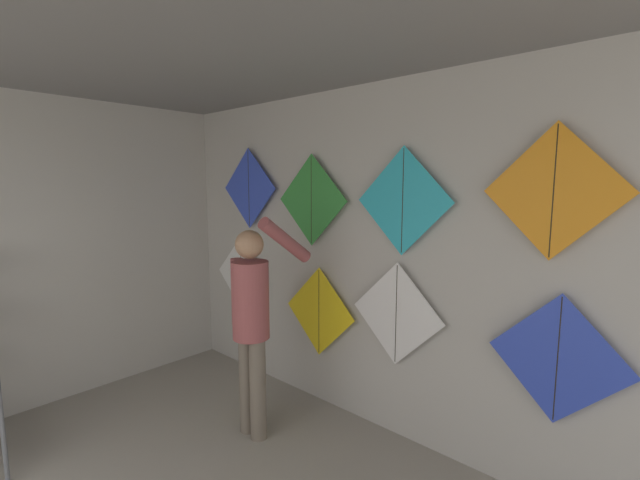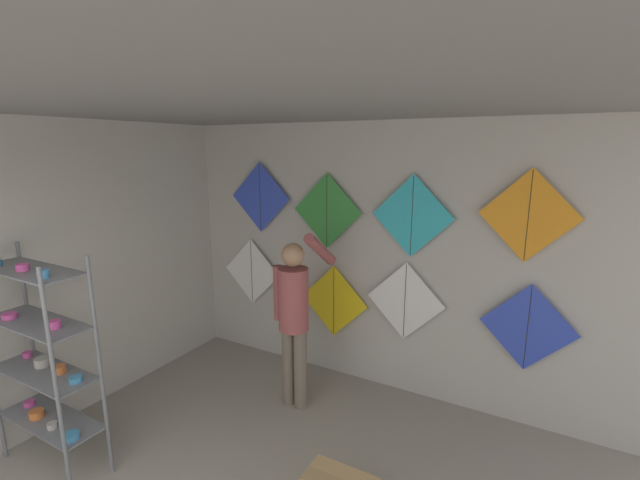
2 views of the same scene
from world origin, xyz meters
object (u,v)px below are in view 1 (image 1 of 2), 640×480
Objects in this scene: kite_2 at (396,314)px; kite_7 at (554,192)px; kite_3 at (558,359)px; kite_5 at (312,200)px; kite_6 at (403,201)px; kite_4 at (249,188)px; kite_0 at (241,275)px; kite_1 at (319,312)px; shopkeeper at (252,314)px.

kite_7 is at bearing 0.00° from kite_2.
kite_3 is 1.00× the size of kite_5.
kite_6 is (-1.09, 0.00, 0.91)m from kite_3.
kite_5 is 0.93m from kite_6.
kite_2 is at bearing 180.00° from kite_6.
kite_4 is 1.82m from kite_6.
kite_0 reaches higher than kite_3.
kite_5 is (0.88, 0.00, -0.10)m from kite_4.
kite_0 reaches higher than kite_1.
kite_0 is 2.15m from kite_6.
kite_5 is at bearing 180.00° from kite_1.
shopkeeper is 2.20× the size of kite_3.
shopkeeper is 1.51m from kite_4.
kite_4 is (-2.91, 0.00, 0.99)m from kite_3.
kite_0 is 1.00× the size of kite_7.
kite_7 reaches higher than shopkeeper.
kite_0 is 1.94m from kite_2.
kite_6 is (0.03, 0.00, 0.87)m from kite_2.
kite_6 is at bearing 0.00° from kite_1.
kite_6 is (1.81, 0.00, -0.08)m from kite_4.
kite_4 is at bearing 180.00° from kite_3.
kite_7 is (2.82, 0.00, 0.00)m from kite_4.
kite_4 is at bearing 180.00° from kite_5.
kite_4 reaches higher than kite_6.
kite_3 reaches higher than kite_1.
kite_2 is 1.00× the size of kite_4.
kite_1 is 1.94m from kite_3.
kite_7 is (2.98, 0.00, 0.93)m from kite_0.
kite_3 is at bearing 0.00° from kite_1.
kite_7 reaches higher than kite_3.
kite_3 is at bearing 0.00° from kite_4.
kite_4 is 2.82m from kite_7.
kite_7 is (-0.09, 0.00, 0.99)m from kite_3.
kite_3 is at bearing 0.00° from kite_7.
kite_5 is at bearing 0.00° from kite_4.
kite_6 is (0.90, 0.72, 0.89)m from shopkeeper.
kite_0 is 1.00× the size of kite_1.
kite_1 is at bearing 0.00° from kite_0.
kite_5 is 1.00× the size of kite_7.
kite_0 is at bearing 148.83° from shopkeeper.
kite_2 is (0.86, 0.72, 0.02)m from shopkeeper.
kite_3 is 1.42m from kite_6.
kite_1 is 0.82m from kite_2.
kite_2 is 1.24m from kite_5.
kite_6 reaches higher than kite_2.
kite_0 is 1.33m from kite_5.
shopkeeper is at bearing -159.31° from kite_7.
kite_2 is at bearing 0.00° from kite_5.
kite_0 is 1.00× the size of kite_2.
kite_3 is (1.12, 0.00, -0.04)m from kite_2.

